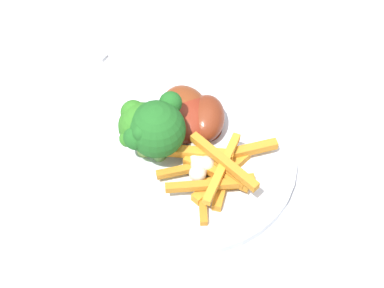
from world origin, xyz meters
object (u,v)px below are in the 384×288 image
at_px(broccoli_floret_middle, 155,125).
at_px(broccoli_floret_back, 165,130).
at_px(carrot_fries_pile, 217,170).
at_px(chicken_drumstick_far, 188,119).
at_px(fork, 53,34).
at_px(chicken_drumstick_near, 186,114).
at_px(chicken_drumstick_extra, 205,122).
at_px(broccoli_floret_front, 141,125).
at_px(dinner_plate, 192,157).
at_px(dining_table, 211,205).

bearing_deg(broccoli_floret_middle, broccoli_floret_back, 107.28).
xyz_separation_m(carrot_fries_pile, chicken_drumstick_far, (-0.07, -0.03, 0.01)).
height_order(broccoli_floret_middle, fork, broccoli_floret_middle).
bearing_deg(carrot_fries_pile, broccoli_floret_back, -126.60).
height_order(chicken_drumstick_far, fork, chicken_drumstick_far).
distance_m(carrot_fries_pile, chicken_drumstick_near, 0.08).
bearing_deg(carrot_fries_pile, chicken_drumstick_extra, -172.67).
bearing_deg(broccoli_floret_front, carrot_fries_pile, 61.60).
relative_size(broccoli_floret_back, chicken_drumstick_far, 0.47).
height_order(chicken_drumstick_near, chicken_drumstick_far, same).
height_order(dinner_plate, fork, dinner_plate).
xyz_separation_m(dinner_plate, chicken_drumstick_near, (-0.05, -0.00, 0.03)).
height_order(broccoli_floret_middle, broccoli_floret_back, broccoli_floret_middle).
bearing_deg(dinner_plate, chicken_drumstick_far, -176.31).
relative_size(carrot_fries_pile, fork, 0.74).
bearing_deg(fork, dining_table, -12.66).
height_order(broccoli_floret_back, chicken_drumstick_extra, broccoli_floret_back).
bearing_deg(broccoli_floret_middle, broccoli_floret_front, -109.14).
bearing_deg(chicken_drumstick_extra, fork, -134.14).
relative_size(broccoli_floret_middle, chicken_drumstick_extra, 0.74).
xyz_separation_m(broccoli_floret_back, chicken_drumstick_far, (-0.03, 0.03, -0.02)).
distance_m(dinner_plate, fork, 0.30).
bearing_deg(fork, chicken_drumstick_far, -11.60).
xyz_separation_m(broccoli_floret_middle, fork, (-0.23, -0.15, -0.06)).
bearing_deg(broccoli_floret_front, broccoli_floret_back, 84.73).
bearing_deg(fork, carrot_fries_pile, -16.35).
bearing_deg(carrot_fries_pile, dining_table, -178.99).
xyz_separation_m(broccoli_floret_back, fork, (-0.22, -0.16, -0.05)).
height_order(broccoli_floret_middle, carrot_fries_pile, broccoli_floret_middle).
distance_m(broccoli_floret_front, fork, 0.26).
xyz_separation_m(chicken_drumstick_near, fork, (-0.19, -0.18, -0.03)).
relative_size(dining_table, broccoli_floret_middle, 13.40).
height_order(dinner_plate, chicken_drumstick_near, chicken_drumstick_near).
bearing_deg(fork, broccoli_floret_back, -19.99).
xyz_separation_m(broccoli_floret_front, chicken_drumstick_far, (-0.03, 0.05, -0.03)).
xyz_separation_m(chicken_drumstick_far, chicken_drumstick_extra, (0.00, 0.02, -0.00)).
relative_size(dinner_plate, broccoli_floret_back, 3.91).
height_order(dining_table, carrot_fries_pile, carrot_fries_pile).
relative_size(broccoli_floret_middle, chicken_drumstick_near, 0.63).
distance_m(carrot_fries_pile, fork, 0.34).
bearing_deg(dinner_plate, broccoli_floret_front, -100.48).
xyz_separation_m(broccoli_floret_middle, chicken_drumstick_near, (-0.04, 0.04, -0.03)).
xyz_separation_m(broccoli_floret_front, chicken_drumstick_near, (-0.04, 0.05, -0.03)).
relative_size(carrot_fries_pile, chicken_drumstick_extra, 1.27).
relative_size(broccoli_floret_middle, broccoli_floret_back, 1.31).
distance_m(carrot_fries_pile, chicken_drumstick_far, 0.08).
xyz_separation_m(dining_table, broccoli_floret_back, (-0.01, -0.06, 0.15)).
distance_m(dinner_plate, chicken_drumstick_far, 0.05).
height_order(dining_table, broccoli_floret_back, broccoli_floret_back).
bearing_deg(dining_table, chicken_drumstick_near, -147.11).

